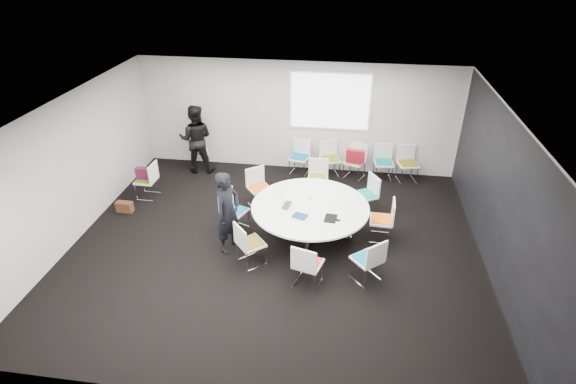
# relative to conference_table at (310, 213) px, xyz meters

# --- Properties ---
(room_shell) EXTENTS (8.08, 7.08, 2.88)m
(room_shell) POSITION_rel_conference_table_xyz_m (-0.55, -0.39, 0.85)
(room_shell) COLOR black
(room_shell) RESTS_ON ground
(conference_table) EXTENTS (2.33, 2.33, 0.73)m
(conference_table) POSITION_rel_conference_table_xyz_m (0.00, 0.00, 0.00)
(conference_table) COLOR silver
(conference_table) RESTS_ON ground
(projection_screen) EXTENTS (1.90, 0.03, 1.35)m
(projection_screen) POSITION_rel_conference_table_xyz_m (0.16, 3.07, 1.30)
(projection_screen) COLOR white
(projection_screen) RESTS_ON room_shell
(chair_ring_a) EXTENTS (0.47, 0.48, 0.88)m
(chair_ring_a) POSITION_rel_conference_table_xyz_m (1.43, 0.13, -0.28)
(chair_ring_a) COLOR silver
(chair_ring_a) RESTS_ON ground
(chair_ring_b) EXTENTS (0.62, 0.62, 0.88)m
(chair_ring_b) POSITION_rel_conference_table_xyz_m (1.11, 1.09, -0.28)
(chair_ring_b) COLOR silver
(chair_ring_b) RESTS_ON ground
(chair_ring_c) EXTENTS (0.49, 0.48, 0.88)m
(chair_ring_c) POSITION_rel_conference_table_xyz_m (0.03, 1.68, -0.28)
(chair_ring_c) COLOR silver
(chair_ring_c) RESTS_ON ground
(chair_ring_d) EXTENTS (0.64, 0.64, 0.88)m
(chair_ring_d) POSITION_rel_conference_table_xyz_m (-1.25, 1.06, -0.28)
(chair_ring_d) COLOR silver
(chair_ring_d) RESTS_ON ground
(chair_ring_e) EXTENTS (0.59, 0.60, 0.88)m
(chair_ring_e) POSITION_rel_conference_table_xyz_m (-1.57, 0.04, -0.28)
(chair_ring_e) COLOR silver
(chair_ring_e) RESTS_ON ground
(chair_ring_f) EXTENTS (0.64, 0.64, 0.88)m
(chair_ring_f) POSITION_rel_conference_table_xyz_m (-1.00, -1.01, -0.28)
(chair_ring_f) COLOR silver
(chair_ring_f) RESTS_ON ground
(chair_ring_g) EXTENTS (0.57, 0.56, 0.88)m
(chair_ring_g) POSITION_rel_conference_table_xyz_m (0.11, -1.45, -0.28)
(chair_ring_g) COLOR silver
(chair_ring_g) RESTS_ON ground
(chair_ring_h) EXTENTS (0.64, 0.64, 0.88)m
(chair_ring_h) POSITION_rel_conference_table_xyz_m (1.13, -1.18, -0.28)
(chair_ring_h) COLOR silver
(chair_ring_h) RESTS_ON ground
(chair_back_a) EXTENTS (0.55, 0.54, 0.88)m
(chair_back_a) POSITION_rel_conference_table_xyz_m (-0.54, 2.78, -0.28)
(chair_back_a) COLOR silver
(chair_back_a) RESTS_ON ground
(chair_back_b) EXTENTS (0.58, 0.58, 0.88)m
(chair_back_b) POSITION_rel_conference_table_xyz_m (0.24, 2.78, -0.28)
(chair_back_b) COLOR silver
(chair_back_b) RESTS_ON ground
(chair_back_c) EXTENTS (0.60, 0.59, 0.88)m
(chair_back_c) POSITION_rel_conference_table_xyz_m (0.87, 2.73, -0.28)
(chair_back_c) COLOR silver
(chair_back_c) RESTS_ON ground
(chair_back_d) EXTENTS (0.51, 0.50, 0.88)m
(chair_back_d) POSITION_rel_conference_table_xyz_m (1.57, 2.76, -0.28)
(chair_back_d) COLOR silver
(chair_back_d) RESTS_ON ground
(chair_back_e) EXTENTS (0.56, 0.55, 0.88)m
(chair_back_e) POSITION_rel_conference_table_xyz_m (2.16, 2.78, -0.28)
(chair_back_e) COLOR silver
(chair_back_e) RESTS_ON ground
(chair_spare_left) EXTENTS (0.46, 0.47, 0.88)m
(chair_spare_left) POSITION_rel_conference_table_xyz_m (-3.89, 1.06, -0.28)
(chair_spare_left) COLOR silver
(chair_spare_left) RESTS_ON ground
(chair_person_back) EXTENTS (0.60, 0.59, 0.88)m
(chair_person_back) POSITION_rel_conference_table_xyz_m (-3.17, 2.73, -0.28)
(chair_person_back) COLOR silver
(chair_person_back) RESTS_ON ground
(person_main) EXTENTS (0.60, 0.71, 1.66)m
(person_main) POSITION_rel_conference_table_xyz_m (-1.50, -0.62, 0.28)
(person_main) COLOR black
(person_main) RESTS_ON ground
(person_back) EXTENTS (0.94, 0.78, 1.77)m
(person_back) POSITION_rel_conference_table_xyz_m (-3.16, 2.57, 0.33)
(person_back) COLOR black
(person_back) RESTS_ON ground
(laptop) EXTENTS (0.27, 0.35, 0.03)m
(laptop) POSITION_rel_conference_table_xyz_m (-0.41, -0.07, 0.19)
(laptop) COLOR #333338
(laptop) RESTS_ON conference_table
(laptop_lid) EXTENTS (0.13, 0.28, 0.22)m
(laptop_lid) POSITION_rel_conference_table_xyz_m (-0.58, 0.13, 0.31)
(laptop_lid) COLOR silver
(laptop_lid) RESTS_ON conference_table
(notebook_black) EXTENTS (0.25, 0.32, 0.02)m
(notebook_black) POSITION_rel_conference_table_xyz_m (0.43, -0.41, 0.19)
(notebook_black) COLOR black
(notebook_black) RESTS_ON conference_table
(tablet_folio) EXTENTS (0.31, 0.27, 0.03)m
(tablet_folio) POSITION_rel_conference_table_xyz_m (-0.15, -0.42, 0.19)
(tablet_folio) COLOR navy
(tablet_folio) RESTS_ON conference_table
(papers_right) EXTENTS (0.36, 0.33, 0.00)m
(papers_right) POSITION_rel_conference_table_xyz_m (0.48, 0.25, 0.18)
(papers_right) COLOR silver
(papers_right) RESTS_ON conference_table
(papers_front) EXTENTS (0.36, 0.33, 0.00)m
(papers_front) POSITION_rel_conference_table_xyz_m (0.74, 0.02, 0.18)
(papers_front) COLOR silver
(papers_front) RESTS_ON conference_table
(cup) EXTENTS (0.08, 0.08, 0.09)m
(cup) POSITION_rel_conference_table_xyz_m (-0.04, 0.28, 0.22)
(cup) COLOR white
(cup) RESTS_ON conference_table
(phone) EXTENTS (0.15, 0.11, 0.01)m
(phone) POSITION_rel_conference_table_xyz_m (0.54, -0.44, 0.18)
(phone) COLOR black
(phone) RESTS_ON conference_table
(maroon_bag) EXTENTS (0.41, 0.16, 0.28)m
(maroon_bag) POSITION_rel_conference_table_xyz_m (-3.91, 1.06, 0.07)
(maroon_bag) COLOR #4C142D
(maroon_bag) RESTS_ON chair_spare_left
(brown_bag) EXTENTS (0.37, 0.18, 0.24)m
(brown_bag) POSITION_rel_conference_table_xyz_m (-4.17, 0.37, -0.43)
(brown_bag) COLOR #4B2918
(brown_bag) RESTS_ON ground
(red_jacket) EXTENTS (0.46, 0.22, 0.36)m
(red_jacket) POSITION_rel_conference_table_xyz_m (0.86, 2.50, 0.15)
(red_jacket) COLOR maroon
(red_jacket) RESTS_ON chair_back_c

